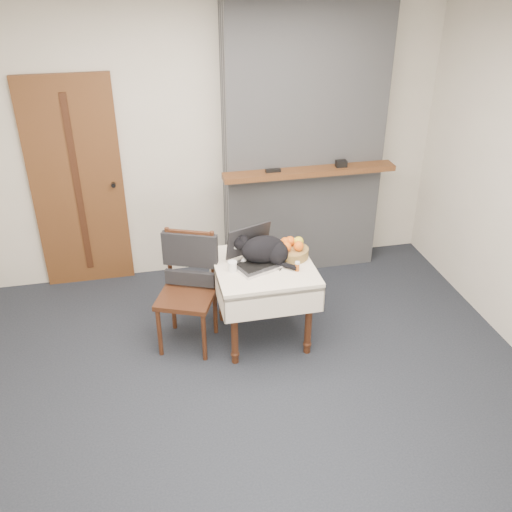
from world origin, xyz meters
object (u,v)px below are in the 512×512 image
(laptop, at_px, (255,254))
(cat, at_px, (264,250))
(door, at_px, (78,186))
(side_table, at_px, (264,276))
(fruit_basket, at_px, (292,250))
(chair, at_px, (189,274))
(pill_bottle, at_px, (297,266))
(cream_jar, at_px, (232,266))

(laptop, relative_size, cat, 0.99)
(door, bearing_deg, side_table, -40.81)
(fruit_basket, bearing_deg, laptop, -174.29)
(side_table, height_order, chair, chair)
(door, relative_size, side_table, 2.56)
(door, height_order, pill_bottle, door)
(fruit_basket, bearing_deg, cream_jar, -166.34)
(laptop, bearing_deg, fruit_basket, -15.05)
(cat, distance_m, fruit_basket, 0.25)
(pill_bottle, relative_size, fruit_basket, 0.29)
(door, height_order, fruit_basket, door)
(cat, relative_size, chair, 0.50)
(door, relative_size, pill_bottle, 25.36)
(chair, bearing_deg, cream_jar, -3.54)
(door, distance_m, fruit_basket, 2.09)
(pill_bottle, height_order, chair, chair)
(laptop, relative_size, pill_bottle, 6.16)
(side_table, height_order, cream_jar, cream_jar)
(laptop, bearing_deg, pill_bottle, -54.84)
(door, bearing_deg, pill_bottle, -39.84)
(side_table, bearing_deg, cat, 69.96)
(cream_jar, distance_m, chair, 0.39)
(side_table, xyz_separation_m, cream_jar, (-0.26, -0.05, 0.15))
(cat, bearing_deg, side_table, -90.48)
(door, bearing_deg, cat, -39.75)
(pill_bottle, xyz_separation_m, chair, (-0.83, 0.27, -0.12))
(laptop, xyz_separation_m, cream_jar, (-0.20, -0.09, -0.03))
(side_table, relative_size, cream_jar, 9.59)
(cat, xyz_separation_m, fruit_basket, (0.24, 0.04, -0.05))
(door, distance_m, pill_bottle, 2.22)
(cream_jar, bearing_deg, pill_bottle, -12.15)
(cat, height_order, pill_bottle, cat)
(door, distance_m, side_table, 1.97)
(cat, bearing_deg, door, 159.81)
(chair, bearing_deg, cat, 14.88)
(chair, bearing_deg, pill_bottle, 4.47)
(pill_bottle, bearing_deg, chair, 162.03)
(side_table, distance_m, cat, 0.23)
(pill_bottle, distance_m, chair, 0.88)
(side_table, distance_m, chair, 0.61)
(fruit_basket, bearing_deg, chair, 177.49)
(side_table, xyz_separation_m, fruit_basket, (0.25, 0.08, 0.18))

